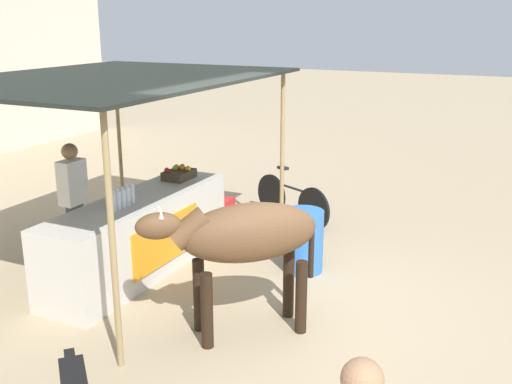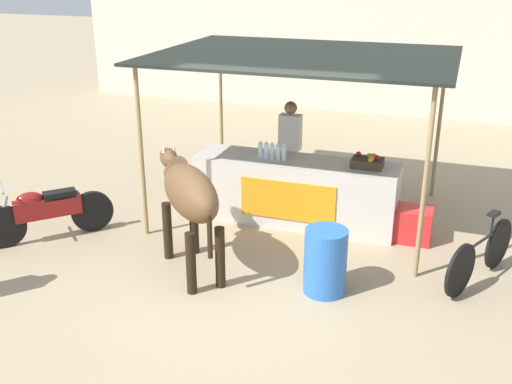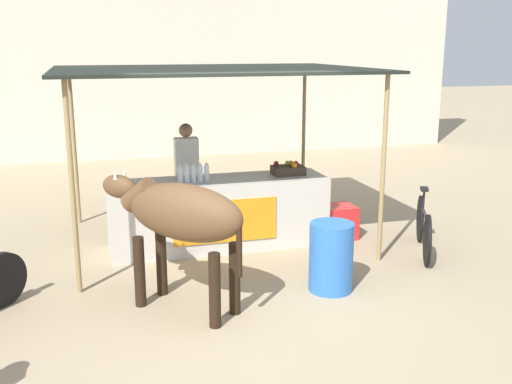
% 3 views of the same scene
% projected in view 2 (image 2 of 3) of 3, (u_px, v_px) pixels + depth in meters
% --- Properties ---
extents(ground_plane, '(60.00, 60.00, 0.00)m').
position_uv_depth(ground_plane, '(244.00, 292.00, 7.14)').
color(ground_plane, tan).
extents(stall_counter, '(3.00, 0.82, 0.96)m').
position_uv_depth(stall_counter, '(295.00, 191.00, 8.90)').
color(stall_counter, beige).
rests_on(stall_counter, ground).
extents(stall_awning, '(4.20, 3.20, 2.45)m').
position_uv_depth(stall_awning, '(304.00, 61.00, 8.48)').
color(stall_awning, black).
rests_on(stall_awning, ground).
extents(water_bottle_row, '(0.43, 0.07, 0.25)m').
position_uv_depth(water_bottle_row, '(272.00, 152.00, 8.75)').
color(water_bottle_row, silver).
rests_on(water_bottle_row, stall_counter).
extents(fruit_crate, '(0.44, 0.32, 0.18)m').
position_uv_depth(fruit_crate, '(368.00, 162.00, 8.43)').
color(fruit_crate, '#3F3326').
rests_on(fruit_crate, stall_counter).
extents(vendor_behind_counter, '(0.34, 0.22, 1.65)m').
position_uv_depth(vendor_behind_counter, '(290.00, 151.00, 9.52)').
color(vendor_behind_counter, '#383842').
rests_on(vendor_behind_counter, ground).
extents(cooler_box, '(0.60, 0.44, 0.48)m').
position_uv_depth(cooler_box, '(410.00, 224.00, 8.38)').
color(cooler_box, red).
rests_on(cooler_box, ground).
extents(water_barrel, '(0.50, 0.50, 0.80)m').
position_uv_depth(water_barrel, '(325.00, 261.00, 7.01)').
color(water_barrel, blue).
rests_on(water_barrel, ground).
extents(cow, '(1.51, 1.58, 1.44)m').
position_uv_depth(cow, '(189.00, 194.00, 7.29)').
color(cow, brown).
rests_on(cow, ground).
extents(motorcycle_parked, '(1.30, 1.35, 0.90)m').
position_uv_depth(motorcycle_parked, '(47.00, 211.00, 8.34)').
color(motorcycle_parked, black).
rests_on(motorcycle_parked, ground).
extents(bicycle_leaning, '(0.76, 1.51, 0.85)m').
position_uv_depth(bicycle_leaning, '(480.00, 255.00, 7.27)').
color(bicycle_leaning, black).
rests_on(bicycle_leaning, ground).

